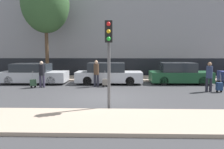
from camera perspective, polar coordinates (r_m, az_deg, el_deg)
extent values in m
plane|color=#38383A|center=(10.93, -2.38, -6.01)|extent=(80.00, 80.00, 0.00)
cube|color=tan|center=(7.30, -4.43, -11.87)|extent=(28.00, 2.50, 0.12)
cube|color=tan|center=(17.81, -0.85, -0.97)|extent=(28.00, 3.00, 0.12)
cube|color=gray|center=(21.05, -0.50, 13.45)|extent=(28.00, 2.06, 9.86)
cube|color=black|center=(19.90, -0.60, 1.95)|extent=(27.44, 0.06, 1.60)
cube|color=#B7BABF|center=(16.33, -19.65, -0.49)|extent=(4.60, 1.75, 0.70)
cube|color=#23282D|center=(16.34, -20.34, 1.72)|extent=(2.53, 1.54, 0.57)
cylinder|color=black|center=(15.15, -15.66, -1.60)|extent=(0.60, 0.18, 0.60)
cylinder|color=black|center=(16.65, -14.07, -0.85)|extent=(0.60, 0.18, 0.60)
cylinder|color=black|center=(16.23, -25.33, -1.46)|extent=(0.60, 0.18, 0.60)
cylinder|color=black|center=(17.63, -23.03, -0.78)|extent=(0.60, 0.18, 0.60)
cube|color=#B7BABF|center=(15.30, -0.79, -0.56)|extent=(4.58, 1.72, 0.70)
cube|color=#23282D|center=(15.24, -1.48, 1.92)|extent=(2.52, 1.52, 0.63)
cylinder|color=black|center=(14.57, 4.68, -1.69)|extent=(0.60, 0.18, 0.60)
cylinder|color=black|center=(16.10, 4.38, -0.92)|extent=(0.60, 0.18, 0.60)
cylinder|color=black|center=(14.69, -6.45, -1.65)|extent=(0.60, 0.18, 0.60)
cylinder|color=black|center=(16.21, -5.70, -0.88)|extent=(0.60, 0.18, 0.60)
cube|color=#194728|center=(16.01, 17.35, -0.54)|extent=(4.16, 1.72, 0.70)
cube|color=#23282D|center=(15.91, 16.85, 1.84)|extent=(2.29, 1.51, 0.63)
cylinder|color=black|center=(15.72, 22.62, -1.57)|extent=(0.60, 0.18, 0.60)
cylinder|color=black|center=(17.15, 20.79, -0.87)|extent=(0.60, 0.18, 0.60)
cylinder|color=black|center=(14.99, 13.37, -1.62)|extent=(0.60, 0.18, 0.60)
cylinder|color=black|center=(16.48, 12.28, -0.88)|extent=(0.60, 0.18, 0.60)
cylinder|color=#383347|center=(14.43, -18.19, -1.73)|extent=(0.15, 0.15, 0.77)
cylinder|color=#383347|center=(14.39, -17.41, -1.73)|extent=(0.15, 0.15, 0.77)
cylinder|color=black|center=(14.33, -17.90, 1.13)|extent=(0.34, 0.34, 0.67)
sphere|color=beige|center=(14.30, -17.96, 2.90)|extent=(0.22, 0.22, 0.22)
cube|color=#335138|center=(14.54, -19.92, -2.01)|extent=(0.32, 0.24, 0.39)
cylinder|color=black|center=(14.62, -20.29, -3.00)|extent=(0.12, 0.03, 0.12)
cylinder|color=black|center=(14.54, -19.47, -3.02)|extent=(0.12, 0.03, 0.12)
cylinder|color=gray|center=(14.41, -20.09, -0.20)|extent=(0.02, 0.19, 0.53)
cylinder|color=#23232D|center=(14.01, -3.69, -1.62)|extent=(0.15, 0.15, 0.79)
cylinder|color=#23232D|center=(14.03, -4.50, -1.61)|extent=(0.15, 0.15, 0.79)
cylinder|color=#473323|center=(13.94, -4.12, 1.39)|extent=(0.34, 0.34, 0.69)
sphere|color=tan|center=(13.90, -4.14, 3.25)|extent=(0.22, 0.22, 0.22)
cube|color=slate|center=(13.97, -1.86, -1.97)|extent=(0.32, 0.24, 0.39)
cylinder|color=black|center=(14.02, -2.31, -2.99)|extent=(0.12, 0.03, 0.12)
cylinder|color=black|center=(14.00, -1.40, -3.00)|extent=(0.12, 0.03, 0.12)
cylinder|color=gray|center=(13.84, -1.88, -0.09)|extent=(0.02, 0.19, 0.53)
cylinder|color=#23232D|center=(13.49, 24.37, -2.52)|extent=(0.15, 0.15, 0.78)
cylinder|color=#23232D|center=(13.47, 23.52, -2.49)|extent=(0.15, 0.15, 0.78)
cylinder|color=#283351|center=(13.39, 24.08, 0.58)|extent=(0.34, 0.34, 0.68)
sphere|color=#936B4C|center=(13.36, 24.17, 2.49)|extent=(0.22, 0.22, 0.22)
cube|color=navy|center=(13.55, 26.25, -2.79)|extent=(0.32, 0.24, 0.43)
cylinder|color=black|center=(13.55, 25.76, -3.96)|extent=(0.12, 0.03, 0.12)
cylinder|color=black|center=(13.64, 26.62, -3.93)|extent=(0.12, 0.03, 0.12)
cylinder|color=gray|center=(13.42, 26.48, -0.77)|extent=(0.02, 0.19, 0.53)
cylinder|color=#515154|center=(8.43, -0.80, 2.09)|extent=(0.12, 0.12, 3.43)
cube|color=black|center=(8.25, -0.87, 11.12)|extent=(0.28, 0.24, 0.80)
sphere|color=red|center=(8.13, -0.92, 13.08)|extent=(0.15, 0.15, 0.15)
sphere|color=gold|center=(8.10, -0.91, 11.21)|extent=(0.15, 0.15, 0.15)
sphere|color=green|center=(8.08, -0.91, 9.33)|extent=(0.15, 0.15, 0.15)
torus|color=black|center=(17.43, 3.77, 0.24)|extent=(0.72, 0.06, 0.72)
torus|color=black|center=(17.42, 0.32, 0.25)|extent=(0.72, 0.06, 0.72)
cylinder|color=black|center=(17.40, 2.05, 0.90)|extent=(1.00, 0.05, 0.05)
cylinder|color=black|center=(17.38, 1.43, 1.55)|extent=(0.04, 0.04, 0.40)
cylinder|color=#4C3826|center=(18.34, -16.62, 5.64)|extent=(0.28, 0.28, 4.14)
ellipsoid|color=#33562D|center=(18.69, -17.01, 17.28)|extent=(3.72, 3.72, 4.55)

